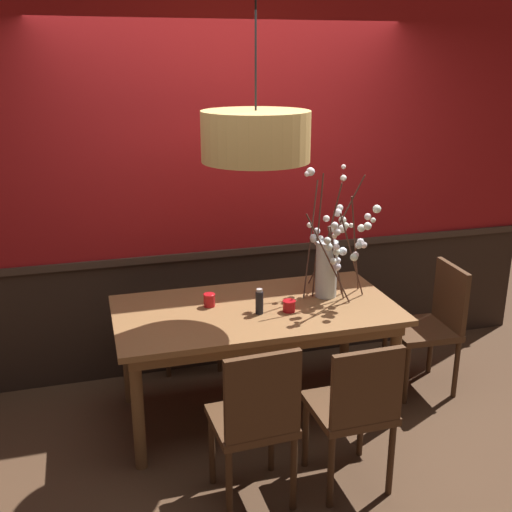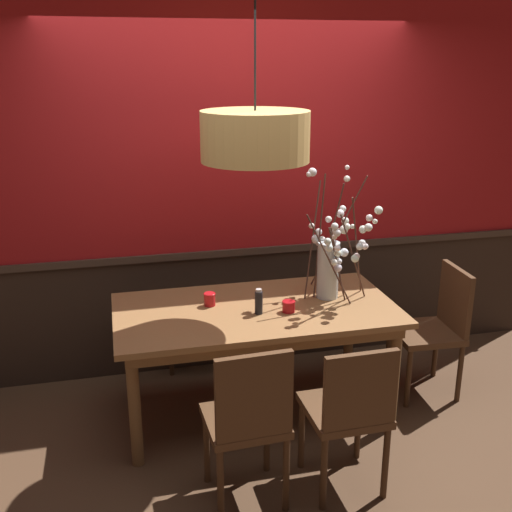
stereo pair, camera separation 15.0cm
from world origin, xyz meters
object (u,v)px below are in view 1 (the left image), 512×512
(candle_holder_nearer_center, at_px, (209,300))
(condiment_bottle, at_px, (259,302))
(pendant_lamp, at_px, (256,136))
(candle_holder_nearer_edge, at_px, (289,306))
(dining_table, at_px, (256,319))
(chair_head_east_end, at_px, (432,321))
(chair_near_side_left, at_px, (256,418))
(vase_with_blossoms, at_px, (330,259))
(chair_far_side_left, at_px, (189,295))
(chair_near_side_right, at_px, (355,407))

(candle_holder_nearer_center, bearing_deg, condiment_bottle, -35.97)
(candle_holder_nearer_center, relative_size, pendant_lamp, 0.08)
(condiment_bottle, bearing_deg, candle_holder_nearer_edge, -5.24)
(dining_table, distance_m, pendant_lamp, 1.16)
(dining_table, xyz_separation_m, candle_holder_nearer_center, (-0.28, 0.10, 0.13))
(candle_holder_nearer_center, relative_size, candle_holder_nearer_edge, 1.01)
(chair_head_east_end, relative_size, candle_holder_nearer_edge, 10.93)
(dining_table, bearing_deg, chair_near_side_left, -106.03)
(pendant_lamp, bearing_deg, condiment_bottle, -49.66)
(candle_holder_nearer_center, bearing_deg, candle_holder_nearer_edge, -25.07)
(vase_with_blossoms, height_order, pendant_lamp, pendant_lamp)
(dining_table, height_order, chair_far_side_left, chair_far_side_left)
(candle_holder_nearer_center, xyz_separation_m, condiment_bottle, (0.27, -0.20, 0.03))
(dining_table, height_order, candle_holder_nearer_center, candle_holder_nearer_center)
(dining_table, relative_size, vase_with_blossoms, 2.10)
(candle_holder_nearer_edge, relative_size, pendant_lamp, 0.08)
(dining_table, relative_size, chair_near_side_right, 1.99)
(chair_far_side_left, xyz_separation_m, vase_with_blossoms, (0.80, -0.81, 0.48))
(dining_table, relative_size, candle_holder_nearer_edge, 21.34)
(chair_head_east_end, height_order, pendant_lamp, pendant_lamp)
(chair_head_east_end, distance_m, candle_holder_nearer_center, 1.59)
(chair_head_east_end, bearing_deg, pendant_lamp, -177.00)
(chair_near_side_right, bearing_deg, pendant_lamp, 112.15)
(chair_near_side_left, height_order, chair_near_side_right, chair_near_side_left)
(candle_holder_nearer_center, xyz_separation_m, pendant_lamp, (0.26, -0.18, 1.04))
(dining_table, distance_m, chair_near_side_right, 0.93)
(dining_table, bearing_deg, chair_far_side_left, 108.24)
(pendant_lamp, bearing_deg, chair_near_side_left, -105.91)
(candle_holder_nearer_edge, bearing_deg, vase_with_blossoms, 26.57)
(chair_near_side_right, bearing_deg, condiment_bottle, 111.56)
(chair_far_side_left, distance_m, candle_holder_nearer_center, 0.81)
(candle_holder_nearer_center, bearing_deg, chair_near_side_left, -87.89)
(dining_table, bearing_deg, candle_holder_nearer_center, 160.02)
(chair_far_side_left, xyz_separation_m, chair_near_side_right, (0.58, -1.73, -0.03))
(chair_far_side_left, bearing_deg, vase_with_blossoms, -45.42)
(chair_near_side_left, xyz_separation_m, condiment_bottle, (0.24, 0.75, 0.31))
(dining_table, distance_m, chair_head_east_end, 1.29)
(pendant_lamp, bearing_deg, dining_table, 72.85)
(chair_near_side_right, bearing_deg, chair_head_east_end, 41.05)
(chair_near_side_right, distance_m, pendant_lamp, 1.58)
(dining_table, height_order, chair_near_side_right, chair_near_side_right)
(chair_head_east_end, xyz_separation_m, pendant_lamp, (-1.30, -0.07, 1.33))
(chair_head_east_end, bearing_deg, condiment_bottle, -176.05)
(vase_with_blossoms, height_order, condiment_bottle, vase_with_blossoms)
(chair_head_east_end, relative_size, vase_with_blossoms, 1.08)
(candle_holder_nearer_center, bearing_deg, dining_table, -19.98)
(vase_with_blossoms, relative_size, pendant_lamp, 0.79)
(dining_table, relative_size, pendant_lamp, 1.66)
(chair_near_side_right, relative_size, candle_holder_nearer_edge, 10.71)
(chair_near_side_left, height_order, vase_with_blossoms, vase_with_blossoms)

